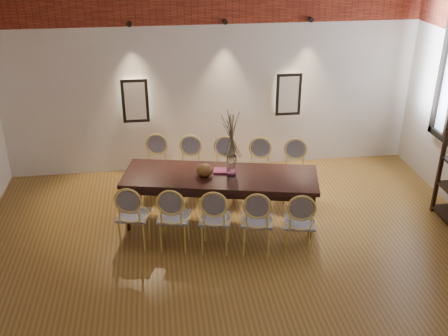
{
  "coord_description": "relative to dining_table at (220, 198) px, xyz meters",
  "views": [
    {
      "loc": [
        -0.96,
        -4.98,
        4.06
      ],
      "look_at": [
        -0.12,
        1.21,
        1.05
      ],
      "focal_mm": 42.0,
      "sensor_mm": 36.0,
      "label": 1
    }
  ],
  "objects": [
    {
      "name": "niche_left",
      "position": [
        -1.18,
        1.84,
        0.93
      ],
      "size": [
        0.36,
        0.06,
        0.66
      ],
      "primitive_type": "cube",
      "color": "#FFEAC6",
      "rests_on": "wall_back"
    },
    {
      "name": "chair_near_b",
      "position": [
        -0.69,
        -0.59,
        0.09
      ],
      "size": [
        0.52,
        0.52,
        0.94
      ],
      "primitive_type": null,
      "rotation": [
        0.0,
        0.0,
        -0.22
      ],
      "color": "#E7D063",
      "rests_on": "floor"
    },
    {
      "name": "chair_near_e",
      "position": [
        0.92,
        -0.94,
        0.09
      ],
      "size": [
        0.52,
        0.52,
        0.94
      ],
      "primitive_type": null,
      "rotation": [
        0.0,
        0.0,
        -0.22
      ],
      "color": "#E7D063",
      "rests_on": "floor"
    },
    {
      "name": "bowl",
      "position": [
        -0.22,
        -0.0,
        0.46
      ],
      "size": [
        0.24,
        0.24,
        0.18
      ],
      "primitive_type": "ellipsoid",
      "color": "brown",
      "rests_on": "dining_table"
    },
    {
      "name": "chair_near_c",
      "position": [
        -0.16,
        -0.7,
        0.09
      ],
      "size": [
        0.52,
        0.52,
        0.94
      ],
      "primitive_type": null,
      "rotation": [
        0.0,
        0.0,
        -0.22
      ],
      "color": "#E7D063",
      "rests_on": "floor"
    },
    {
      "name": "chair_near_d",
      "position": [
        0.38,
        -0.82,
        0.09
      ],
      "size": [
        0.52,
        0.52,
        0.94
      ],
      "primitive_type": null,
      "rotation": [
        0.0,
        0.0,
        -0.22
      ],
      "color": "#E7D063",
      "rests_on": "floor"
    },
    {
      "name": "chair_far_c",
      "position": [
        0.16,
        0.7,
        0.09
      ],
      "size": [
        0.52,
        0.52,
        0.94
      ],
      "primitive_type": null,
      "rotation": [
        0.0,
        0.0,
        2.92
      ],
      "color": "#E7D063",
      "rests_on": "floor"
    },
    {
      "name": "spot_fixture_mid",
      "position": [
        0.32,
        1.81,
        2.17
      ],
      "size": [
        0.08,
        0.1,
        0.08
      ],
      "primitive_type": "cylinder",
      "rotation": [
        1.57,
        0.0,
        0.0
      ],
      "color": "black",
      "rests_on": "wall_back"
    },
    {
      "name": "book",
      "position": [
        0.05,
        0.09,
        0.39
      ],
      "size": [
        0.29,
        0.23,
        0.03
      ],
      "primitive_type": "cube",
      "rotation": [
        0.0,
        0.0,
        -0.22
      ],
      "color": "#982656",
      "rests_on": "dining_table"
    },
    {
      "name": "wall_back",
      "position": [
        0.12,
        1.94,
        1.62
      ],
      "size": [
        7.0,
        0.1,
        4.0
      ],
      "primitive_type": "cube",
      "color": "silver",
      "rests_on": "ground"
    },
    {
      "name": "spot_fixture_right",
      "position": [
        1.72,
        1.81,
        2.17
      ],
      "size": [
        0.08,
        0.1,
        0.08
      ],
      "primitive_type": "cylinder",
      "rotation": [
        1.57,
        0.0,
        0.0
      ],
      "color": "black",
      "rests_on": "wall_back"
    },
    {
      "name": "dried_branches",
      "position": [
        0.16,
        -0.03,
        0.98
      ],
      "size": [
        0.5,
        0.5,
        0.7
      ],
      "primitive_type": null,
      "color": "brown",
      "rests_on": "vase"
    },
    {
      "name": "niche_right",
      "position": [
        1.42,
        1.84,
        0.93
      ],
      "size": [
        0.36,
        0.06,
        0.66
      ],
      "primitive_type": "cube",
      "color": "#FFEAC6",
      "rests_on": "wall_back"
    },
    {
      "name": "chair_near_a",
      "position": [
        -1.23,
        -0.47,
        0.09
      ],
      "size": [
        0.52,
        0.52,
        0.94
      ],
      "primitive_type": null,
      "rotation": [
        0.0,
        0.0,
        -0.22
      ],
      "color": "#E7D063",
      "rests_on": "floor"
    },
    {
      "name": "vase",
      "position": [
        0.16,
        -0.03,
        0.53
      ],
      "size": [
        0.14,
        0.14,
        0.3
      ],
      "primitive_type": "cylinder",
      "color": "silver",
      "rests_on": "dining_table"
    },
    {
      "name": "chair_far_a",
      "position": [
        -0.92,
        0.94,
        0.09
      ],
      "size": [
        0.52,
        0.52,
        0.94
      ],
      "primitive_type": null,
      "rotation": [
        0.0,
        0.0,
        2.92
      ],
      "color": "#E7D063",
      "rests_on": "floor"
    },
    {
      "name": "chair_far_e",
      "position": [
        1.23,
        0.47,
        0.09
      ],
      "size": [
        0.52,
        0.52,
        0.94
      ],
      "primitive_type": null,
      "rotation": [
        0.0,
        0.0,
        2.92
      ],
      "color": "#E7D063",
      "rests_on": "floor"
    },
    {
      "name": "chair_far_d",
      "position": [
        0.69,
        0.59,
        0.09
      ],
      "size": [
        0.52,
        0.52,
        0.94
      ],
      "primitive_type": null,
      "rotation": [
        0.0,
        0.0,
        2.92
      ],
      "color": "#E7D063",
      "rests_on": "floor"
    },
    {
      "name": "dining_table",
      "position": [
        0.0,
        0.0,
        0.0
      ],
      "size": [
        2.87,
        1.46,
        0.75
      ],
      "primitive_type": "cube",
      "rotation": [
        0.0,
        0.0,
        -0.22
      ],
      "color": "black",
      "rests_on": "floor"
    },
    {
      "name": "spot_fixture_left",
      "position": [
        -1.18,
        1.81,
        2.17
      ],
      "size": [
        0.08,
        0.1,
        0.08
      ],
      "primitive_type": "cylinder",
      "rotation": [
        1.57,
        0.0,
        0.0
      ],
      "color": "black",
      "rests_on": "wall_back"
    },
    {
      "name": "chair_far_b",
      "position": [
        -0.38,
        0.82,
        0.09
      ],
      "size": [
        0.52,
        0.52,
        0.94
      ],
      "primitive_type": null,
      "rotation": [
        0.0,
        0.0,
        2.92
      ],
      "color": "#E7D063",
      "rests_on": "floor"
    },
    {
      "name": "brick_band_front",
      "position": [
        0.12,
        -5.09,
        2.88
      ],
      "size": [
        7.0,
        0.02,
        1.5
      ],
      "primitive_type": "cube",
      "color": "maroon",
      "rests_on": "ground"
    },
    {
      "name": "floor",
      "position": [
        0.12,
        -1.61,
        -0.39
      ],
      "size": [
        7.0,
        7.0,
        0.02
      ],
      "primitive_type": "cube",
      "color": "olive",
      "rests_on": "ground"
    }
  ]
}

